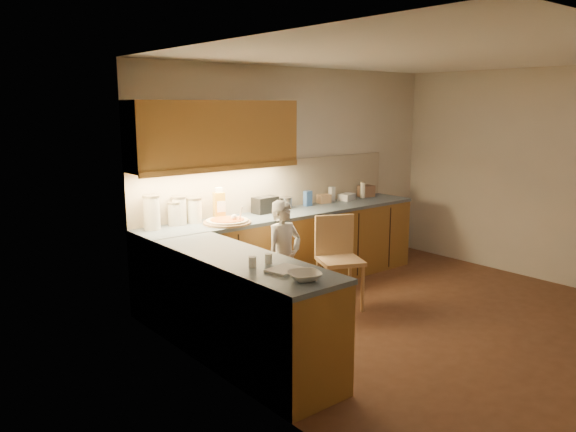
% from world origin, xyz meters
% --- Properties ---
extents(room, '(4.54, 4.50, 2.62)m').
position_xyz_m(room, '(0.00, 0.00, 1.68)').
color(room, '#512E1B').
rests_on(room, ground).
extents(l_counter, '(3.77, 2.62, 0.92)m').
position_xyz_m(l_counter, '(-0.92, 1.25, 0.46)').
color(l_counter, olive).
rests_on(l_counter, ground).
extents(backsplash, '(3.75, 0.02, 0.58)m').
position_xyz_m(backsplash, '(-0.38, 1.99, 1.21)').
color(backsplash, '#BDAC92').
rests_on(backsplash, l_counter).
extents(upper_cabinets, '(1.95, 0.36, 0.73)m').
position_xyz_m(upper_cabinets, '(-1.27, 1.82, 1.85)').
color(upper_cabinets, olive).
rests_on(upper_cabinets, ground).
extents(pizza_on_board, '(0.51, 0.51, 0.21)m').
position_xyz_m(pizza_on_board, '(-1.30, 1.61, 0.94)').
color(pizza_on_board, tan).
rests_on(pizza_on_board, l_counter).
extents(child, '(0.46, 0.32, 1.20)m').
position_xyz_m(child, '(-0.98, 1.05, 0.60)').
color(child, silver).
rests_on(child, ground).
extents(wooden_chair, '(0.58, 0.58, 0.98)m').
position_xyz_m(wooden_chair, '(-0.35, 0.90, 0.57)').
color(wooden_chair, tan).
rests_on(wooden_chair, ground).
extents(mixing_bowl, '(0.31, 0.31, 0.06)m').
position_xyz_m(mixing_bowl, '(-1.95, -0.38, 0.95)').
color(mixing_bowl, white).
rests_on(mixing_bowl, l_counter).
extents(canister_a, '(0.18, 0.18, 0.35)m').
position_xyz_m(canister_a, '(-2.04, 1.84, 1.10)').
color(canister_a, beige).
rests_on(canister_a, l_counter).
extents(canister_b, '(0.14, 0.14, 0.25)m').
position_xyz_m(canister_b, '(-1.77, 1.88, 1.05)').
color(canister_b, beige).
rests_on(canister_b, l_counter).
extents(canister_c, '(0.16, 0.16, 0.30)m').
position_xyz_m(canister_c, '(-1.71, 1.88, 1.07)').
color(canister_c, silver).
rests_on(canister_c, l_counter).
extents(canister_d, '(0.17, 0.17, 0.27)m').
position_xyz_m(canister_d, '(-1.54, 1.87, 1.06)').
color(canister_d, white).
rests_on(canister_d, l_counter).
extents(oil_jug, '(0.14, 0.11, 0.35)m').
position_xyz_m(oil_jug, '(-1.25, 1.83, 1.08)').
color(oil_jug, gold).
rests_on(oil_jug, l_counter).
extents(toaster, '(0.30, 0.18, 0.19)m').
position_xyz_m(toaster, '(-0.63, 1.83, 1.01)').
color(toaster, black).
rests_on(toaster, l_counter).
extents(steel_pot, '(0.19, 0.19, 0.14)m').
position_xyz_m(steel_pot, '(-0.28, 1.89, 0.99)').
color(steel_pot, '#A1A1A5').
rests_on(steel_pot, l_counter).
extents(blue_box, '(0.10, 0.07, 0.19)m').
position_xyz_m(blue_box, '(0.05, 1.85, 1.01)').
color(blue_box, '#355BA1').
rests_on(blue_box, l_counter).
extents(card_box_a, '(0.17, 0.14, 0.11)m').
position_xyz_m(card_box_a, '(0.35, 1.87, 0.98)').
color(card_box_a, tan).
rests_on(card_box_a, l_counter).
extents(white_bottle, '(0.07, 0.07, 0.19)m').
position_xyz_m(white_bottle, '(0.51, 1.89, 1.02)').
color(white_bottle, silver).
rests_on(white_bottle, l_counter).
extents(flat_pack, '(0.25, 0.20, 0.09)m').
position_xyz_m(flat_pack, '(0.74, 1.85, 0.96)').
color(flat_pack, white).
rests_on(flat_pack, l_counter).
extents(tall_jar, '(0.07, 0.07, 0.22)m').
position_xyz_m(tall_jar, '(1.02, 1.83, 1.03)').
color(tall_jar, white).
rests_on(tall_jar, l_counter).
extents(card_box_b, '(0.21, 0.16, 0.15)m').
position_xyz_m(card_box_b, '(1.15, 1.88, 1.00)').
color(card_box_b, '#9E7155').
rests_on(card_box_b, l_counter).
extents(dough_cloth, '(0.28, 0.24, 0.02)m').
position_xyz_m(dough_cloth, '(-1.92, -0.11, 0.93)').
color(dough_cloth, silver).
rests_on(dough_cloth, l_counter).
extents(spice_jar_a, '(0.07, 0.07, 0.08)m').
position_xyz_m(spice_jar_a, '(-2.04, 0.13, 0.96)').
color(spice_jar_a, white).
rests_on(spice_jar_a, l_counter).
extents(spice_jar_b, '(0.06, 0.06, 0.08)m').
position_xyz_m(spice_jar_b, '(-1.89, 0.13, 0.96)').
color(spice_jar_b, white).
rests_on(spice_jar_b, l_counter).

